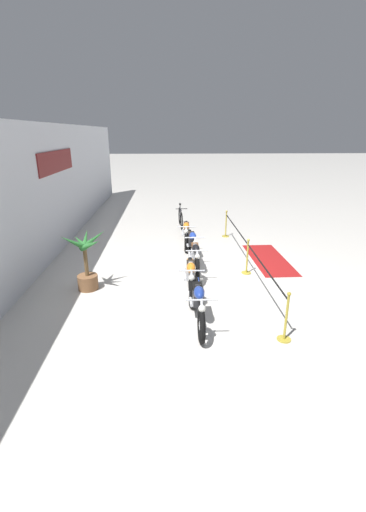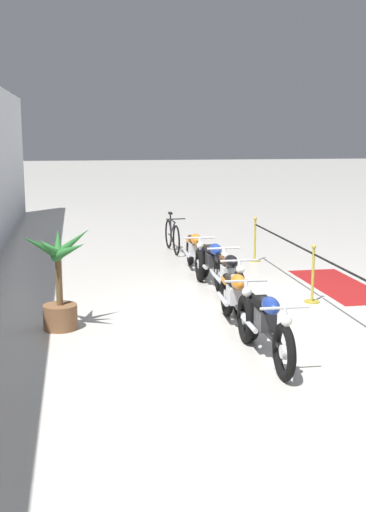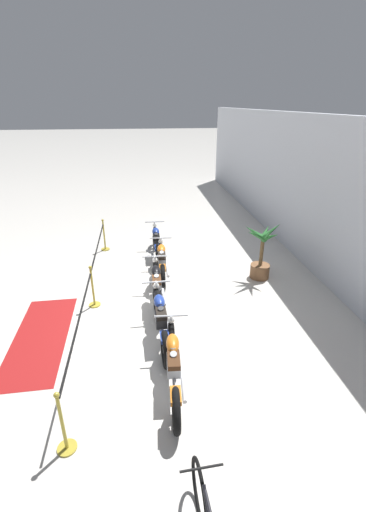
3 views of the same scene
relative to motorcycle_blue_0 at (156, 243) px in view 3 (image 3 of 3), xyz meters
The scene contains 12 objects.
ground_plane 2.88m from the motorcycle_blue_0, 13.05° to the right, with size 120.00×120.00×0.00m, color silver.
back_wall 5.52m from the motorcycle_blue_0, 58.21° to the left, with size 28.00×0.29×4.20m.
motorcycle_blue_0 is the anchor object (origin of this frame).
motorcycle_orange_1 1.40m from the motorcycle_blue_0, ahead, with size 2.12×0.62×0.93m.
motorcycle_black_2 2.79m from the motorcycle_blue_0, ahead, with size 2.31×0.62×0.96m.
motorcycle_blue_3 4.12m from the motorcycle_blue_0, ahead, with size 2.32×0.62×0.93m.
motorcycle_orange_4 5.45m from the motorcycle_blue_0, ahead, with size 2.34×0.62×0.92m.
potted_palm_left_of_row 3.28m from the motorcycle_blue_0, 57.03° to the left, with size 1.00×1.08×1.60m.
stanchion_far_left 2.28m from the motorcycle_blue_0, 46.85° to the right, with size 7.28×0.28×1.05m.
stanchion_mid_left 3.13m from the motorcycle_blue_0, 32.01° to the right, with size 0.28×0.28×1.05m.
stanchion_mid_right 6.64m from the motorcycle_blue_0, 14.46° to the right, with size 0.28×0.28×1.05m.
floor_banner 4.64m from the motorcycle_blue_0, 35.04° to the right, with size 2.98×1.08×0.01m, color maroon.
Camera 3 is at (7.13, 0.18, 4.48)m, focal length 24.00 mm.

